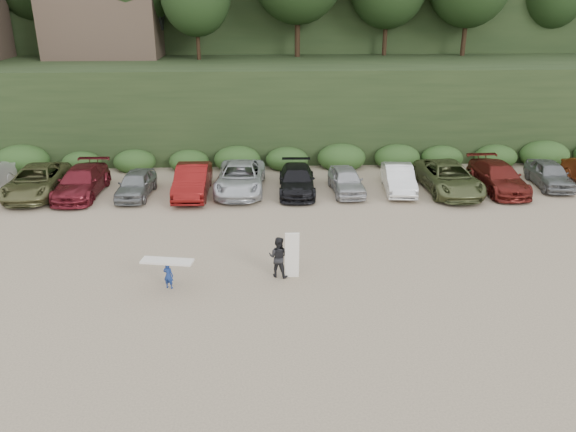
{
  "coord_description": "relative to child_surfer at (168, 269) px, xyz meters",
  "views": [
    {
      "loc": [
        -0.57,
        -19.89,
        10.43
      ],
      "look_at": [
        0.44,
        3.0,
        1.3
      ],
      "focal_mm": 35.0,
      "sensor_mm": 36.0,
      "label": 1
    }
  ],
  "objects": [
    {
      "name": "parked_cars",
      "position": [
        3.38,
        10.86,
        -0.03
      ],
      "size": [
        39.08,
        6.39,
        1.65
      ],
      "color": "silver",
      "rests_on": "ground"
    },
    {
      "name": "adult_surfer",
      "position": [
        4.22,
        0.78,
        0.05
      ],
      "size": [
        1.29,
        0.87,
        1.96
      ],
      "color": "black",
      "rests_on": "ground"
    },
    {
      "name": "child_surfer",
      "position": [
        0.0,
        0.0,
        0.0
      ],
      "size": [
        2.01,
        0.87,
        1.17
      ],
      "color": "navy",
      "rests_on": "ground"
    },
    {
      "name": "ground",
      "position": [
        4.25,
        0.92,
        -0.79
      ],
      "size": [
        120.0,
        120.0,
        0.0
      ],
      "primitive_type": "plane",
      "color": "tan",
      "rests_on": "ground"
    }
  ]
}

